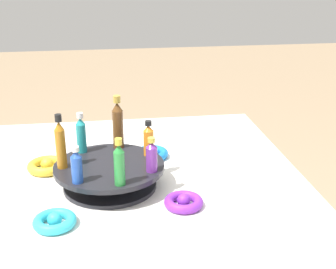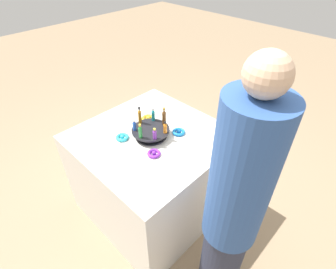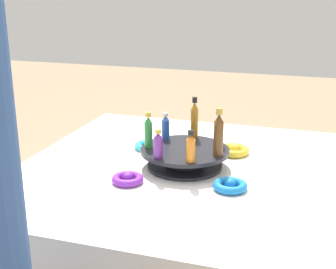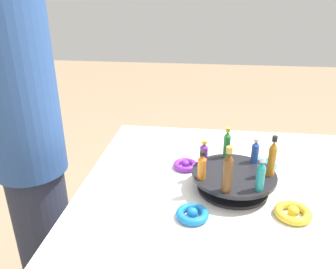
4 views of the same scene
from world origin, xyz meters
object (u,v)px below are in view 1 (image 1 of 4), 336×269
bottle_purple (152,156)px  bottle_orange (149,139)px  bottle_amber (61,143)px  display_stand (110,174)px  bottle_green (119,164)px  bottle_blue (77,166)px  bottle_brown (118,124)px  ribbon_bow_purple (184,202)px  ribbon_bow_gold (47,166)px  bottle_teal (81,134)px  ribbon_bow_blue (152,153)px  ribbon_bow_teal (55,221)px

bottle_purple → bottle_orange: size_ratio=0.92×
bottle_purple → bottle_amber: bearing=-104.8°
display_stand → bottle_green: bottle_green is taller
bottle_blue → bottle_brown: size_ratio=0.61×
ribbon_bow_purple → ribbon_bow_gold: bearing=-126.7°
bottle_teal → ribbon_bow_purple: (0.21, 0.23, -0.10)m
bottle_blue → ribbon_bow_purple: bearing=81.1°
bottle_orange → bottle_teal: 0.18m
bottle_teal → ribbon_bow_gold: bottle_teal is taller
ribbon_bow_gold → ribbon_bow_blue: size_ratio=1.11×
bottle_amber → ribbon_bow_teal: bottle_amber is taller
bottle_amber → display_stand: bearing=88.1°
ribbon_bow_teal → bottle_teal: bearing=167.7°
bottle_blue → ribbon_bow_teal: bearing=-32.2°
bottle_brown → ribbon_bow_gold: 0.22m
bottle_purple → ribbon_bow_purple: size_ratio=0.94×
bottle_brown → display_stand: bearing=-14.8°
bottle_teal → ribbon_bow_teal: bottle_teal is taller
ribbon_bow_blue → ribbon_bow_gold: bearing=-81.7°
bottle_green → ribbon_bow_gold: size_ratio=1.05×
bottle_teal → bottle_blue: bearing=-1.9°
bottle_green → ribbon_bow_teal: bottle_green is taller
display_stand → bottle_amber: bearing=-91.9°
bottle_blue → bottle_teal: bottle_teal is taller
bottle_blue → display_stand: bearing=139.5°
ribbon_bow_gold → ribbon_bow_teal: (0.29, 0.04, -0.00)m
ribbon_bow_blue → display_stand: bearing=-36.7°
bottle_amber → bottle_teal: bearing=152.3°
bottle_purple → ribbon_bow_gold: bearing=-123.5°
bottle_green → bottle_purple: 0.10m
bottle_orange → ribbon_bow_gold: bearing=-106.1°
bottle_green → bottle_orange: (-0.16, 0.08, -0.01)m
bottle_purple → ribbon_bow_purple: bearing=42.6°
ribbon_bow_purple → ribbon_bow_blue: bearing=-171.7°
bottle_teal → ribbon_bow_blue: bearing=111.4°
display_stand → bottle_brown: bottle_brown is taller
bottle_teal → ribbon_bow_blue: 0.23m
bottle_blue → bottle_purple: size_ratio=1.02×
display_stand → ribbon_bow_blue: bearing=143.3°
bottle_brown → ribbon_bow_teal: bearing=-29.0°
ribbon_bow_gold → ribbon_bow_purple: ribbon_bow_gold is taller
bottle_orange → display_stand: bearing=-66.2°
bottle_green → ribbon_bow_purple: (0.01, 0.14, -0.10)m
bottle_purple → bottle_green: bearing=-53.4°
display_stand → ribbon_bow_gold: 0.21m
display_stand → bottle_orange: (-0.05, 0.10, 0.07)m
bottle_brown → bottle_green: bearing=-1.9°
bottle_teal → ribbon_bow_purple: 0.33m
bottle_amber → bottle_teal: bottle_amber is taller
bottle_brown → bottle_teal: (0.02, -0.10, -0.02)m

